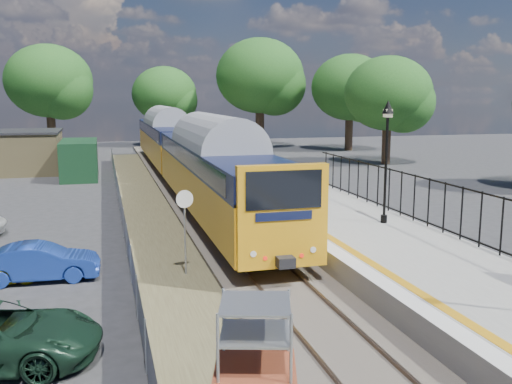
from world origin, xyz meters
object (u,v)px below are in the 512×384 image
object	(u,v)px
victorian_lamp_north	(387,133)
train	(184,149)
brick_plinth	(255,365)
speed_sign	(185,218)
car_blue	(40,262)

from	to	relation	value
victorian_lamp_north	train	world-z (taller)	victorian_lamp_north
victorian_lamp_north	train	bearing A→B (deg)	107.89
train	brick_plinth	distance (m)	26.85
brick_plinth	speed_sign	distance (m)	8.55
train	car_blue	size ratio (longest dim) A/B	11.50
train	brick_plinth	xyz separation A→B (m)	(-2.50, -26.71, -1.26)
car_blue	train	bearing A→B (deg)	-19.58
victorian_lamp_north	speed_sign	distance (m)	8.35
victorian_lamp_north	train	size ratio (longest dim) A/B	0.11
brick_plinth	car_blue	distance (m)	10.27
speed_sign	car_blue	bearing A→B (deg)	159.59
car_blue	speed_sign	bearing A→B (deg)	-97.64
brick_plinth	car_blue	size ratio (longest dim) A/B	0.63
victorian_lamp_north	car_blue	xyz separation A→B (m)	(-12.20, -1.02, -3.71)
victorian_lamp_north	car_blue	size ratio (longest dim) A/B	1.30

